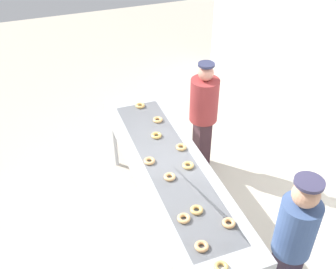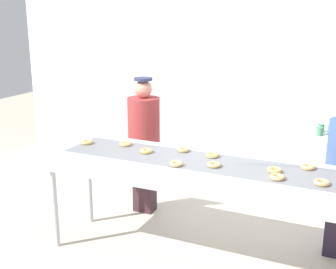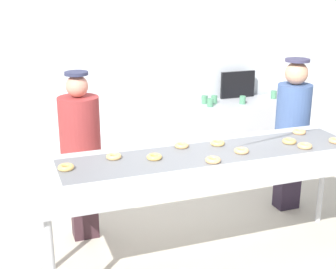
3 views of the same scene
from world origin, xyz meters
name	(u,v)px [view 1 (image 1 of 3)]	position (x,y,z in m)	size (l,w,h in m)	color
ground_plane	(170,227)	(0.00, 0.00, 0.00)	(16.00, 16.00, 0.00)	beige
fryer_conveyor	(170,170)	(0.00, 0.00, 0.94)	(2.97, 0.77, 1.04)	#B7BABF
glazed_donut_0	(181,147)	(-0.19, 0.21, 1.06)	(0.12, 0.12, 0.04)	#E5B067
glazed_donut_1	(197,210)	(0.73, -0.01, 1.06)	(0.12, 0.12, 0.04)	#DDAD5E
glazed_donut_2	(221,267)	(1.37, -0.07, 1.06)	(0.12, 0.12, 0.04)	#DDB360
glazed_donut_3	(158,120)	(-0.80, 0.14, 1.06)	(0.12, 0.12, 0.04)	#EEB56C
glazed_donut_4	(188,165)	(0.12, 0.16, 1.06)	(0.12, 0.12, 0.04)	#EABA64
glazed_donut_5	(184,218)	(0.79, -0.16, 1.06)	(0.12, 0.12, 0.04)	#EDB26F
glazed_donut_6	(156,135)	(-0.50, 0.02, 1.06)	(0.12, 0.12, 0.04)	#E9B85C
glazed_donut_7	(170,177)	(0.22, -0.09, 1.06)	(0.12, 0.12, 0.04)	#ECB06F
glazed_donut_8	(229,223)	(0.98, 0.20, 1.06)	(0.12, 0.12, 0.04)	#EDAC6C
glazed_donut_9	(202,246)	(1.13, -0.14, 1.06)	(0.12, 0.12, 0.04)	#EBAB6E
glazed_donut_10	(140,105)	(-1.19, 0.03, 1.06)	(0.12, 0.12, 0.04)	#E7B561
glazed_donut_11	(149,161)	(-0.09, -0.20, 1.06)	(0.12, 0.12, 0.04)	#EDB16E
worker_baker	(204,111)	(-0.95, 0.83, 0.94)	(0.37, 0.37, 1.63)	#3A2329
worker_assistant	(293,238)	(1.26, 0.71, 0.95)	(0.35, 0.35, 1.65)	#291F2F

